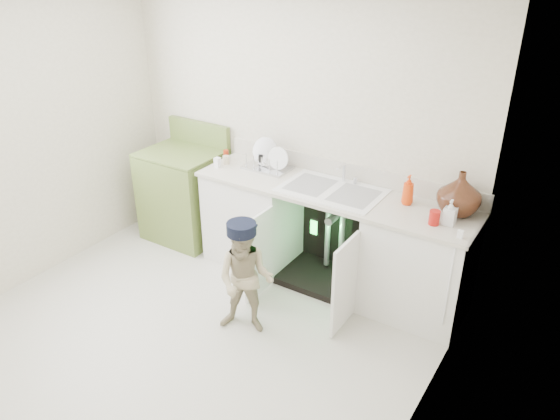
% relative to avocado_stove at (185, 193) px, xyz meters
% --- Properties ---
extents(ground, '(3.50, 3.50, 0.00)m').
position_rel_avocado_stove_xyz_m(ground, '(1.09, -1.18, -0.47)').
color(ground, beige).
rests_on(ground, ground).
extents(room_shell, '(6.00, 5.50, 1.26)m').
position_rel_avocado_stove_xyz_m(room_shell, '(1.09, -1.18, 0.78)').
color(room_shell, beige).
rests_on(room_shell, ground).
extents(counter_run, '(2.44, 1.02, 1.24)m').
position_rel_avocado_stove_xyz_m(counter_run, '(1.68, 0.03, 0.00)').
color(counter_run, white).
rests_on(counter_run, ground).
extents(avocado_stove, '(0.74, 0.65, 1.15)m').
position_rel_avocado_stove_xyz_m(avocado_stove, '(0.00, 0.00, 0.00)').
color(avocado_stove, olive).
rests_on(avocado_stove, ground).
extents(repair_worker, '(0.56, 0.84, 0.94)m').
position_rel_avocado_stove_xyz_m(repair_worker, '(1.42, -0.92, 0.00)').
color(repair_worker, tan).
rests_on(repair_worker, ground).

